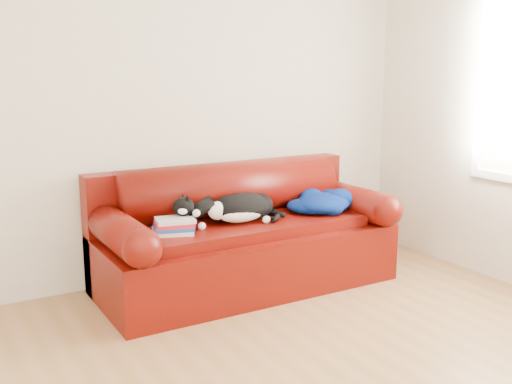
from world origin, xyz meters
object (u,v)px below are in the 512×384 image
Objects in this scene: sofa_base at (246,254)px; book_stack at (174,226)px; cat at (240,208)px; blanket at (322,202)px.

book_stack is (-0.59, -0.09, 0.31)m from sofa_base.
cat reaches higher than book_stack.
sofa_base is at bearing 38.42° from cat.
sofa_base is 3.00× the size of cat.
sofa_base is 3.34× the size of blanket.
book_stack is 0.52m from cat.
blanket is at bearing 1.29° from cat.
sofa_base is at bearing 8.44° from book_stack.
book_stack reaches higher than sofa_base.
book_stack is 0.46× the size of cat.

